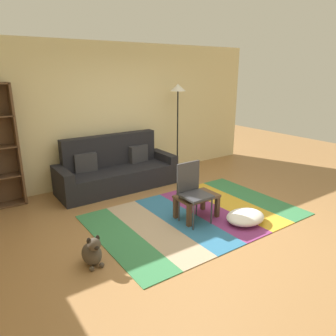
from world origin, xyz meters
TOP-DOWN VIEW (x-y plane):
  - ground_plane at (0.00, 0.00)m, footprint 14.00×14.00m
  - back_wall at (0.00, 2.55)m, footprint 6.80×0.10m
  - rug at (0.17, 0.17)m, footprint 3.15×2.08m
  - couch at (-0.29, 2.02)m, footprint 2.26×0.80m
  - coffee_table at (0.12, 0.12)m, footprint 0.63×0.41m
  - pouf at (0.60, -0.44)m, footprint 0.61×0.49m
  - dog at (-1.65, -0.14)m, footprint 0.22×0.35m
  - standing_lamp at (1.19, 2.06)m, footprint 0.32×0.32m
  - tv_remote at (0.08, 0.18)m, footprint 0.06×0.15m
  - folding_chair at (0.00, 0.09)m, footprint 0.40×0.40m

SIDE VIEW (x-z plane):
  - ground_plane at x=0.00m, z-range 0.00..0.00m
  - rug at x=0.17m, z-range 0.00..0.01m
  - pouf at x=0.60m, z-range 0.01..0.19m
  - dog at x=-1.65m, z-range -0.04..0.36m
  - coffee_table at x=0.12m, z-range 0.11..0.48m
  - couch at x=-0.29m, z-range -0.16..0.84m
  - tv_remote at x=0.08m, z-range 0.37..0.39m
  - folding_chair at x=0.00m, z-range 0.08..0.98m
  - back_wall at x=0.00m, z-range 0.00..2.70m
  - standing_lamp at x=1.19m, z-range 0.64..2.55m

